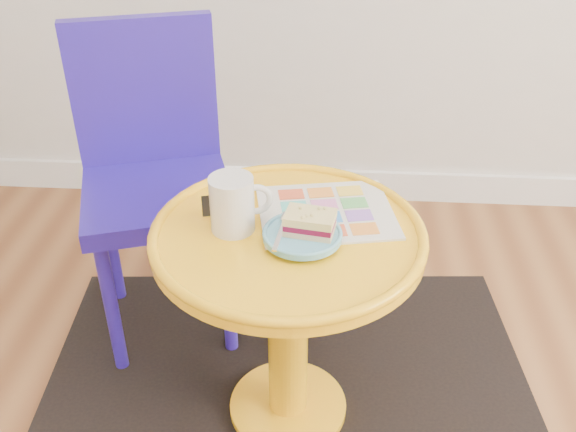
# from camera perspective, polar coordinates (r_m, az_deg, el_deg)

# --- Properties ---
(room_walls) EXTENTS (4.00, 4.00, 4.00)m
(room_walls) POSITION_cam_1_polar(r_m,az_deg,el_deg) (1.91, -20.68, -11.40)
(room_walls) COLOR silver
(room_walls) RESTS_ON ground
(rug) EXTENTS (1.38, 1.19, 0.01)m
(rug) POSITION_cam_1_polar(r_m,az_deg,el_deg) (1.74, 0.00, -16.73)
(rug) COLOR black
(rug) RESTS_ON ground
(side_table) EXTENTS (0.59, 0.59, 0.56)m
(side_table) POSITION_cam_1_polar(r_m,az_deg,el_deg) (1.46, 0.00, -6.52)
(side_table) COLOR yellow
(side_table) RESTS_ON ground
(chair) EXTENTS (0.48, 0.49, 0.87)m
(chair) POSITION_cam_1_polar(r_m,az_deg,el_deg) (1.78, -11.86, 4.46)
(chair) COLOR #2918A0
(chair) RESTS_ON ground
(newspaper) EXTENTS (0.34, 0.30, 0.01)m
(newspaper) POSITION_cam_1_polar(r_m,az_deg,el_deg) (1.43, 3.41, 0.35)
(newspaper) COLOR silver
(newspaper) RESTS_ON side_table
(mug) EXTENTS (0.13, 0.09, 0.12)m
(mug) POSITION_cam_1_polar(r_m,az_deg,el_deg) (1.35, -4.89, 1.22)
(mug) COLOR silver
(mug) RESTS_ON side_table
(plate) EXTENTS (0.16, 0.16, 0.02)m
(plate) POSITION_cam_1_polar(r_m,az_deg,el_deg) (1.33, 1.28, -1.74)
(plate) COLOR #5DA9C5
(plate) RESTS_ON newspaper
(cake_slice) EXTENTS (0.11, 0.08, 0.04)m
(cake_slice) POSITION_cam_1_polar(r_m,az_deg,el_deg) (1.31, 1.96, -0.58)
(cake_slice) COLOR #D3BC8C
(cake_slice) RESTS_ON plate
(fork) EXTENTS (0.03, 0.14, 0.00)m
(fork) POSITION_cam_1_polar(r_m,az_deg,el_deg) (1.33, -0.54, -1.22)
(fork) COLOR silver
(fork) RESTS_ON plate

